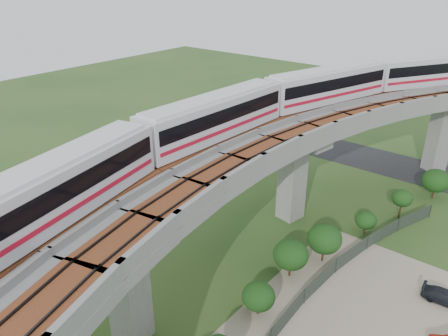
{
  "coord_description": "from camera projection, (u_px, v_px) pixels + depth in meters",
  "views": [
    {
      "loc": [
        19.99,
        -24.09,
        23.58
      ],
      "look_at": [
        -1.69,
        2.82,
        7.5
      ],
      "focal_mm": 35.0,
      "sensor_mm": 36.0,
      "label": 1
    }
  ],
  "objects": [
    {
      "name": "viaduct",
      "position": [
        258.0,
        181.0,
        32.32
      ],
      "size": [
        19.58,
        73.98,
        11.4
      ],
      "color": "#99968E",
      "rests_on": "ground"
    },
    {
      "name": "fence",
      "position": [
        320.0,
        303.0,
        32.46
      ],
      "size": [
        3.87,
        38.73,
        1.5
      ],
      "color": "#2D382D",
      "rests_on": "ground"
    },
    {
      "name": "tree_2",
      "position": [
        366.0,
        220.0,
        41.57
      ],
      "size": [
        2.0,
        2.0,
        2.37
      ],
      "color": "#382314",
      "rests_on": "ground"
    },
    {
      "name": "asphalt_road",
      "position": [
        359.0,
        156.0,
        59.5
      ],
      "size": [
        60.0,
        8.0,
        0.03
      ],
      "primitive_type": "cube",
      "color": "#232326",
      "rests_on": "ground"
    },
    {
      "name": "tree_4",
      "position": [
        291.0,
        255.0,
        35.61
      ],
      "size": [
        2.92,
        2.92,
        3.38
      ],
      "color": "#382314",
      "rests_on": "ground"
    },
    {
      "name": "metro_train",
      "position": [
        289.0,
        105.0,
        38.74
      ],
      "size": [
        15.32,
        60.64,
        3.64
      ],
      "color": "silver",
      "rests_on": "ground"
    },
    {
      "name": "tree_5",
      "position": [
        258.0,
        296.0,
        31.83
      ],
      "size": [
        2.47,
        2.47,
        2.7
      ],
      "color": "#382314",
      "rests_on": "ground"
    },
    {
      "name": "ground",
      "position": [
        219.0,
        261.0,
        38.33
      ],
      "size": [
        160.0,
        160.0,
        0.0
      ],
      "primitive_type": "plane",
      "color": "#2B5221",
      "rests_on": "ground"
    },
    {
      "name": "car_dark",
      "position": [
        446.0,
        297.0,
        33.34
      ],
      "size": [
        3.64,
        1.74,
        1.02
      ],
      "primitive_type": "imported",
      "rotation": [
        0.0,
        0.0,
        1.66
      ],
      "color": "black",
      "rests_on": "dirt_lot"
    },
    {
      "name": "tree_0",
      "position": [
        436.0,
        181.0,
        47.74
      ],
      "size": [
        2.99,
        2.99,
        3.45
      ],
      "color": "#382314",
      "rests_on": "ground"
    },
    {
      "name": "tree_3",
      "position": [
        324.0,
        239.0,
        37.37
      ],
      "size": [
        2.99,
        2.99,
        3.58
      ],
      "color": "#382314",
      "rests_on": "ground"
    },
    {
      "name": "tree_1",
      "position": [
        402.0,
        198.0,
        43.78
      ],
      "size": [
        2.04,
        2.04,
        3.24
      ],
      "color": "#382314",
      "rests_on": "ground"
    }
  ]
}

